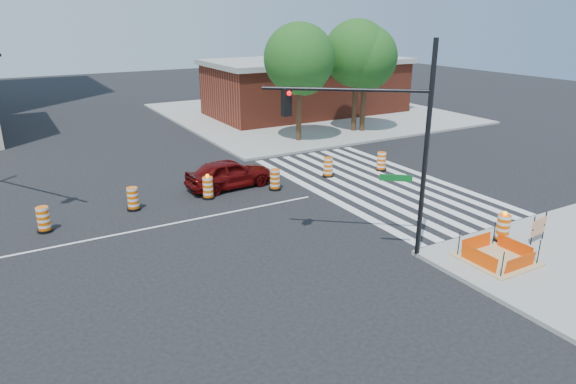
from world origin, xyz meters
TOP-DOWN VIEW (x-y plane):
  - ground at (0.00, 0.00)m, footprint 120.00×120.00m
  - sidewalk_ne at (18.00, 18.00)m, footprint 22.00×22.00m
  - crosswalk_east at (10.95, 0.00)m, footprint 6.75×13.50m
  - lane_centerline at (0.00, 0.00)m, footprint 14.00×0.12m
  - excavation_pit at (9.00, -9.00)m, footprint 2.20×2.20m
  - brick_storefront at (18.00, 18.00)m, footprint 16.50×8.50m
  - red_coupe at (4.35, 3.11)m, footprint 4.38×2.02m
  - signal_pole_se at (5.83, -6.28)m, footprint 4.42×3.50m
  - pit_drum at (10.46, -8.02)m, footprint 0.60×0.60m
  - barricade at (11.54, -8.72)m, footprint 0.93×0.17m
  - tree_north_c at (12.25, 9.61)m, footprint 4.53×4.53m
  - tree_north_d at (17.23, 10.21)m, footprint 4.62×4.62m
  - tree_north_e at (17.74, 9.88)m, footprint 4.42×4.42m
  - median_drum_2 at (-4.14, 1.72)m, footprint 0.60×0.60m
  - median_drum_3 at (-0.51, 2.38)m, footprint 0.60×0.60m
  - median_drum_4 at (2.87, 2.15)m, footprint 0.60×0.60m
  - median_drum_5 at (6.16, 1.71)m, footprint 0.60×0.60m
  - median_drum_6 at (9.60, 2.19)m, footprint 0.60×0.60m
  - median_drum_7 at (12.75, 1.69)m, footprint 0.60×0.60m

SIDE VIEW (x-z plane):
  - ground at x=0.00m, z-range 0.00..0.00m
  - lane_centerline at x=0.00m, z-range 0.00..0.01m
  - crosswalk_east at x=10.95m, z-range 0.00..0.01m
  - sidewalk_ne at x=18.00m, z-range 0.00..0.15m
  - excavation_pit at x=9.00m, z-range -0.23..0.67m
  - median_drum_2 at x=-4.14m, z-range -0.03..0.99m
  - median_drum_3 at x=-0.51m, z-range -0.03..0.99m
  - median_drum_5 at x=6.16m, z-range -0.03..0.99m
  - median_drum_6 at x=9.60m, z-range -0.03..0.99m
  - median_drum_7 at x=12.75m, z-range -0.03..0.99m
  - median_drum_4 at x=2.87m, z-range -0.10..1.08m
  - pit_drum at x=10.46m, z-range 0.05..1.23m
  - red_coupe at x=4.35m, z-range 0.00..1.45m
  - barricade at x=11.54m, z-range 0.20..1.30m
  - brick_storefront at x=18.00m, z-range 0.02..4.62m
  - signal_pole_se at x=5.83m, z-range 0.84..8.13m
  - tree_north_e at x=17.74m, z-range 1.29..8.79m
  - tree_north_c at x=12.25m, z-range 1.32..9.02m
  - tree_north_d at x=17.23m, z-range 1.35..9.21m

